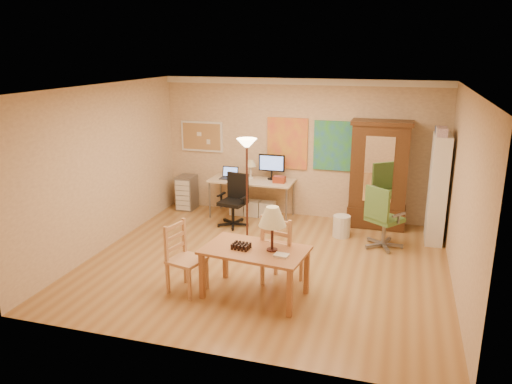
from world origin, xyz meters
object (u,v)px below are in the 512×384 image
(office_chair_black, at_px, (234,212))
(office_chair_green, at_px, (382,231))
(dining_table, at_px, (261,240))
(computer_desk, at_px, (254,194))
(armoire, at_px, (378,182))
(bookshelf, at_px, (438,189))

(office_chair_black, distance_m, office_chair_green, 2.77)
(dining_table, height_order, office_chair_green, dining_table)
(computer_desk, bearing_deg, armoire, 1.95)
(computer_desk, xyz_separation_m, office_chair_black, (-0.20, -0.64, -0.19))
(office_chair_green, relative_size, bookshelf, 0.58)
(bookshelf, bearing_deg, computer_desk, 173.96)
(office_chair_black, height_order, armoire, armoire)
(office_chair_green, height_order, armoire, armoire)
(office_chair_green, xyz_separation_m, armoire, (-0.16, 1.06, 0.58))
(bookshelf, bearing_deg, office_chair_black, -175.53)
(dining_table, distance_m, armoire, 3.55)
(computer_desk, height_order, office_chair_green, computer_desk)
(office_chair_black, bearing_deg, office_chair_green, -6.98)
(computer_desk, relative_size, office_chair_green, 1.53)
(computer_desk, xyz_separation_m, armoire, (2.38, 0.08, 0.41))
(armoire, bearing_deg, office_chair_green, -81.22)
(dining_table, bearing_deg, armoire, 68.29)
(office_chair_black, xyz_separation_m, bookshelf, (3.59, 0.28, 0.66))
(dining_table, distance_m, office_chair_black, 2.92)
(computer_desk, xyz_separation_m, bookshelf, (3.39, -0.36, 0.47))
(office_chair_green, bearing_deg, office_chair_black, 173.02)
(office_chair_green, bearing_deg, bookshelf, 36.17)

